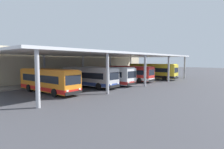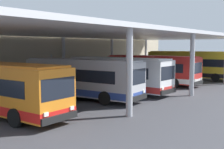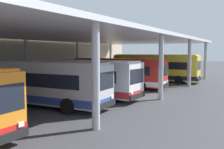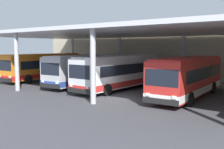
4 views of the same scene
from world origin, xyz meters
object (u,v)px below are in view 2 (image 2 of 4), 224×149
(bench_waiting, at_px, (86,75))
(banner_sign, at_px, (52,68))
(bus_second_bay, at_px, (81,78))
(bus_departing, at_px, (191,65))
(bus_far_bay, at_px, (152,69))
(bus_middle_bay, at_px, (117,74))

(bench_waiting, xyz_separation_m, banner_sign, (-6.10, -0.88, 1.32))
(bus_second_bay, bearing_deg, bus_departing, -4.16)
(bus_second_bay, height_order, bus_departing, bus_departing)
(bus_far_bay, distance_m, banner_sign, 10.88)
(bus_departing, bearing_deg, banner_sign, 152.67)
(bus_middle_bay, xyz_separation_m, banner_sign, (-1.67, 7.23, 0.32))
(bus_second_bay, bearing_deg, bus_middle_bay, -4.19)
(bus_second_bay, relative_size, bench_waiting, 5.93)
(bus_far_bay, bearing_deg, bus_middle_bay, -177.80)
(bus_middle_bay, distance_m, banner_sign, 7.43)
(bus_second_bay, bearing_deg, bench_waiting, 41.53)
(bus_middle_bay, relative_size, bus_far_bay, 0.99)
(bus_departing, distance_m, bench_waiting, 13.54)
(bus_departing, bearing_deg, bus_middle_bay, 175.84)
(bench_waiting, bearing_deg, bus_middle_bay, -118.67)
(bus_second_bay, xyz_separation_m, banner_sign, (2.69, 6.91, 0.32))
(bus_middle_bay, height_order, banner_sign, banner_sign)
(bus_second_bay, height_order, bus_far_bay, same)
(bus_middle_bay, xyz_separation_m, bus_departing, (14.34, -1.04, 0.19))
(bus_middle_bay, height_order, bus_departing, bus_departing)
(bus_middle_bay, xyz_separation_m, bus_far_bay, (6.68, 0.26, 0.00))
(bench_waiting, bearing_deg, bus_second_bay, -138.47)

